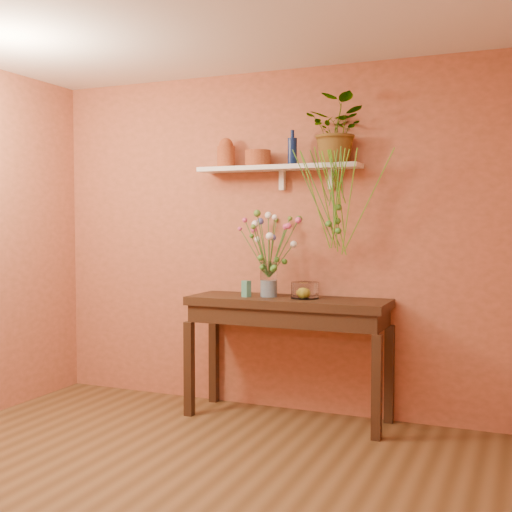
# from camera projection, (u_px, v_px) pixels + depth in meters

# --- Properties ---
(room) EXTENTS (4.04, 4.04, 2.70)m
(room) POSITION_uv_depth(u_px,v_px,m) (140.00, 251.00, 3.38)
(room) COLOR brown
(room) RESTS_ON ground
(sideboard) EXTENTS (1.53, 0.49, 0.93)m
(sideboard) POSITION_uv_depth(u_px,v_px,m) (288.00, 316.00, 4.94)
(sideboard) COLOR #352414
(sideboard) RESTS_ON ground
(wall_shelf) EXTENTS (1.30, 0.24, 0.19)m
(wall_shelf) POSITION_uv_depth(u_px,v_px,m) (279.00, 169.00, 5.06)
(wall_shelf) COLOR white
(wall_shelf) RESTS_ON room
(terracotta_jug) EXTENTS (0.19, 0.19, 0.24)m
(terracotta_jug) POSITION_uv_depth(u_px,v_px,m) (226.00, 153.00, 5.23)
(terracotta_jug) COLOR #A0552C
(terracotta_jug) RESTS_ON wall_shelf
(terracotta_pot) EXTENTS (0.23, 0.23, 0.12)m
(terracotta_pot) POSITION_uv_depth(u_px,v_px,m) (258.00, 158.00, 5.09)
(terracotta_pot) COLOR #A0552C
(terracotta_pot) RESTS_ON wall_shelf
(blue_bottle) EXTENTS (0.09, 0.09, 0.26)m
(blue_bottle) POSITION_uv_depth(u_px,v_px,m) (292.00, 151.00, 4.98)
(blue_bottle) COLOR #0C1B47
(blue_bottle) RESTS_ON wall_shelf
(spider_plant) EXTENTS (0.51, 0.47, 0.50)m
(spider_plant) POSITION_uv_depth(u_px,v_px,m) (338.00, 130.00, 4.86)
(spider_plant) COLOR #3F8028
(spider_plant) RESTS_ON wall_shelf
(plant_fronds) EXTENTS (0.71, 0.42, 0.77)m
(plant_fronds) POSITION_uv_depth(u_px,v_px,m) (335.00, 204.00, 4.75)
(plant_fronds) COLOR #3F8028
(plant_fronds) RESTS_ON wall_shelf
(glass_vase) EXTENTS (0.13, 0.13, 0.27)m
(glass_vase) POSITION_uv_depth(u_px,v_px,m) (269.00, 282.00, 4.99)
(glass_vase) COLOR white
(glass_vase) RESTS_ON sideboard
(bouquet) EXTENTS (0.56, 0.49, 0.51)m
(bouquet) POSITION_uv_depth(u_px,v_px,m) (271.00, 236.00, 4.96)
(bouquet) COLOR #386B28
(bouquet) RESTS_ON glass_vase
(glass_bowl) EXTENTS (0.21, 0.21, 0.12)m
(glass_bowl) POSITION_uv_depth(u_px,v_px,m) (305.00, 291.00, 4.89)
(glass_bowl) COLOR white
(glass_bowl) RESTS_ON sideboard
(lemon) EXTENTS (0.08, 0.08, 0.08)m
(lemon) POSITION_uv_depth(u_px,v_px,m) (304.00, 293.00, 4.87)
(lemon) COLOR yellow
(lemon) RESTS_ON glass_bowl
(carton) EXTENTS (0.08, 0.07, 0.12)m
(carton) POSITION_uv_depth(u_px,v_px,m) (246.00, 289.00, 4.99)
(carton) COLOR teal
(carton) RESTS_ON sideboard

